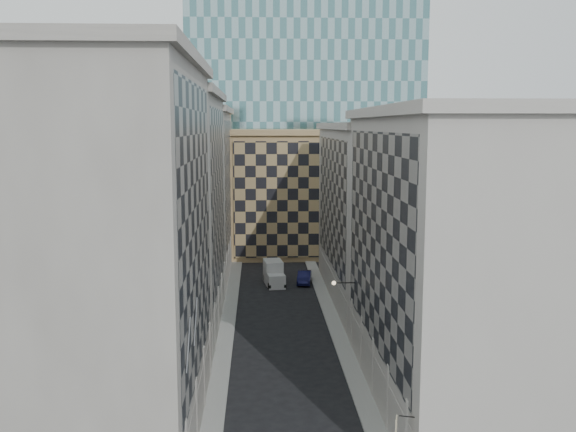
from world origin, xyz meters
name	(u,v)px	position (x,y,z in m)	size (l,w,h in m)	color
sidewalk_west	(226,332)	(-5.25, 30.00, 0.07)	(1.50, 100.00, 0.15)	#989892
sidewalk_east	(337,330)	(5.25, 30.00, 0.07)	(1.50, 100.00, 0.15)	#989892
bldg_left_a	(119,249)	(-10.88, 11.00, 11.82)	(10.80, 22.80, 23.70)	gray
bldg_left_b	(168,210)	(-10.88, 33.00, 11.32)	(10.80, 22.80, 22.70)	gray
bldg_left_c	(191,192)	(-10.88, 55.00, 10.83)	(10.80, 22.80, 21.70)	gray
bldg_right_a	(444,256)	(10.88, 15.00, 10.32)	(10.80, 26.80, 20.70)	#B2ACA4
bldg_right_b	(375,211)	(10.89, 42.00, 9.85)	(10.80, 28.80, 19.70)	#B2ACA4
tan_block	(285,192)	(2.00, 67.90, 9.44)	(16.80, 14.80, 18.80)	#A08255
church_tower	(270,80)	(0.00, 82.00, 26.95)	(7.20, 7.20, 51.50)	#2C2722
flagpoles_left	(192,332)	(-5.90, 6.00, 8.00)	(0.10, 6.33, 2.33)	gray
bracket_lamp	(336,283)	(4.38, 24.00, 6.20)	(1.98, 0.36, 0.36)	black
box_truck	(274,274)	(-0.27, 48.36, 1.24)	(2.75, 5.43, 2.86)	silver
dark_car	(304,277)	(3.50, 48.66, 0.76)	(1.61, 4.61, 1.52)	#10123D
shop_sign	(397,423)	(5.10, 3.00, 3.84)	(1.07, 0.69, 0.78)	black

